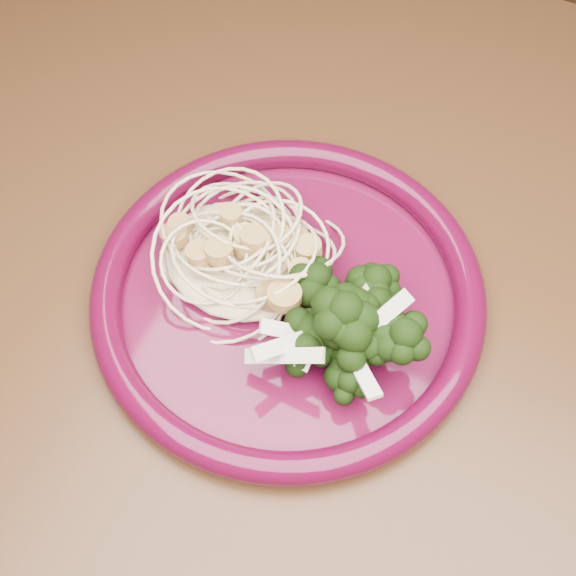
{
  "coord_description": "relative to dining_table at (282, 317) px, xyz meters",
  "views": [
    {
      "loc": [
        0.15,
        -0.33,
        1.28
      ],
      "look_at": [
        0.02,
        -0.04,
        0.77
      ],
      "focal_mm": 50.0,
      "sensor_mm": 36.0,
      "label": 1
    }
  ],
  "objects": [
    {
      "name": "onion_garnish",
      "position": [
        0.08,
        -0.05,
        0.16
      ],
      "size": [
        0.09,
        0.11,
        0.06
      ],
      "primitive_type": null,
      "rotation": [
        0.0,
        0.0,
        -0.31
      ],
      "color": "beige",
      "rests_on": "broccoli_pile"
    },
    {
      "name": "dinner_plate",
      "position": [
        0.02,
        -0.04,
        0.11
      ],
      "size": [
        0.38,
        0.38,
        0.03
      ],
      "rotation": [
        0.0,
        0.0,
        -0.31
      ],
      "color": "#490923",
      "rests_on": "dining_table"
    },
    {
      "name": "dining_table",
      "position": [
        0.0,
        0.0,
        0.0
      ],
      "size": [
        1.2,
        0.8,
        0.75
      ],
      "color": "#472814",
      "rests_on": "ground"
    },
    {
      "name": "broccoli_pile",
      "position": [
        0.08,
        -0.05,
        0.13
      ],
      "size": [
        0.13,
        0.17,
        0.05
      ],
      "primitive_type": "ellipsoid",
      "rotation": [
        0.0,
        0.0,
        -0.31
      ],
      "color": "black",
      "rests_on": "dinner_plate"
    },
    {
      "name": "scallop_cluster",
      "position": [
        -0.02,
        -0.02,
        0.15
      ],
      "size": [
        0.15,
        0.15,
        0.04
      ],
      "primitive_type": null,
      "rotation": [
        0.0,
        0.0,
        -0.31
      ],
      "color": "tan",
      "rests_on": "spaghetti_pile"
    },
    {
      "name": "spaghetti_pile",
      "position": [
        -0.02,
        -0.02,
        0.12
      ],
      "size": [
        0.16,
        0.15,
        0.03
      ],
      "primitive_type": "ellipsoid",
      "rotation": [
        0.0,
        0.0,
        -0.31
      ],
      "color": "beige",
      "rests_on": "dinner_plate"
    }
  ]
}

